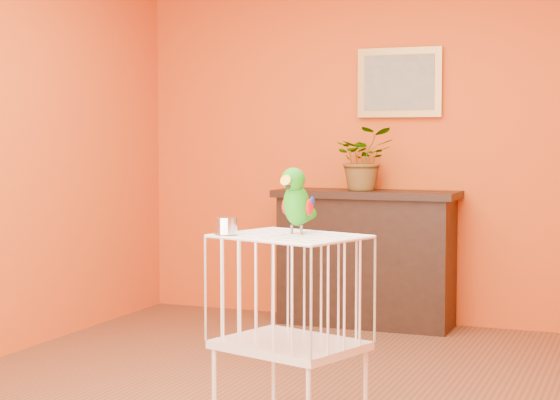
% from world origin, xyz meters
% --- Properties ---
extents(ground, '(4.50, 4.50, 0.00)m').
position_xyz_m(ground, '(0.00, 0.00, 0.00)').
color(ground, brown).
rests_on(ground, ground).
extents(room_shell, '(4.50, 4.50, 4.50)m').
position_xyz_m(room_shell, '(0.00, 0.00, 1.58)').
color(room_shell, '#D54614').
rests_on(room_shell, ground).
extents(console_cabinet, '(1.31, 0.47, 0.97)m').
position_xyz_m(console_cabinet, '(-0.19, 2.02, 0.49)').
color(console_cabinet, black).
rests_on(console_cabinet, ground).
extents(potted_plant, '(0.56, 0.58, 0.35)m').
position_xyz_m(potted_plant, '(-0.20, 2.06, 1.15)').
color(potted_plant, '#26722D').
rests_on(potted_plant, console_cabinet).
extents(framed_picture, '(0.62, 0.04, 0.50)m').
position_xyz_m(framed_picture, '(0.00, 2.22, 1.75)').
color(framed_picture, '#B78D41').
rests_on(framed_picture, room_shell).
extents(birdcage, '(0.71, 0.62, 0.92)m').
position_xyz_m(birdcage, '(0.23, -0.59, 0.48)').
color(birdcage, white).
rests_on(birdcage, ground).
extents(feed_cup, '(0.10, 0.10, 0.07)m').
position_xyz_m(feed_cup, '(-0.04, -0.68, 0.96)').
color(feed_cup, silver).
rests_on(feed_cup, birdcage).
extents(parrot, '(0.15, 0.27, 0.30)m').
position_xyz_m(parrot, '(0.24, -0.52, 1.07)').
color(parrot, '#59544C').
rests_on(parrot, birdcage).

